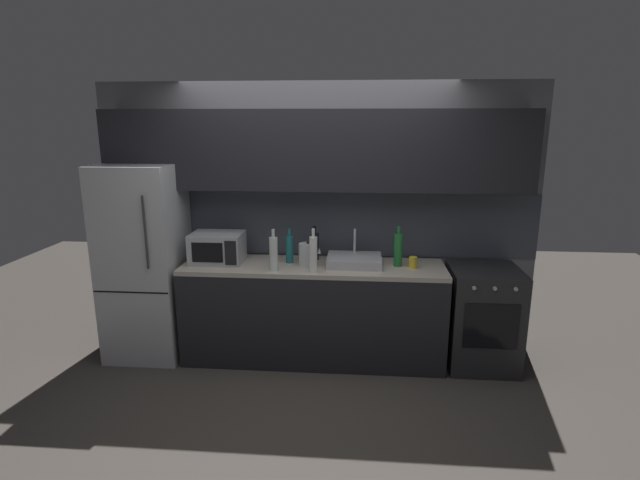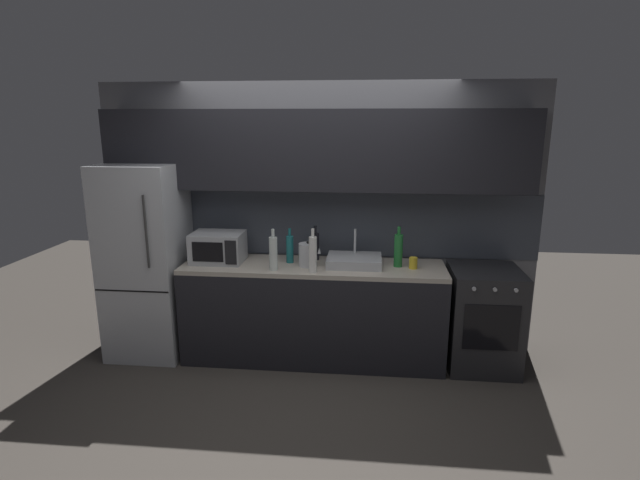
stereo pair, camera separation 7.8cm
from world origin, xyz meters
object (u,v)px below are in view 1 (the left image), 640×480
Objects in this scene: wine_bottle_clear at (274,253)px; mug_yellow at (413,262)px; kettle at (308,255)px; refrigerator at (145,262)px; wine_bottle_white at (313,254)px; oven_range at (482,317)px; microwave at (217,248)px; wine_bottle_dark at (314,246)px; wine_bottle_teal at (290,249)px; wine_bottle_green at (398,250)px.

mug_yellow is at bearing 7.93° from wine_bottle_clear.
wine_bottle_clear is (-0.28, -0.15, 0.05)m from kettle.
kettle is at bearing -1.54° from refrigerator.
wine_bottle_clear is 0.95× the size of wine_bottle_white.
microwave is at bearing 179.53° from oven_range.
wine_bottle_clear is at bearing -131.21° from wine_bottle_dark.
wine_bottle_dark is 0.84× the size of wine_bottle_white.
refrigerator is 1.34m from wine_bottle_teal.
kettle is 0.72× the size of wine_bottle_dark.
oven_range is at bearing 1.45° from kettle.
wine_bottle_clear is at bearing -174.17° from oven_range.
wine_bottle_green reaches higher than kettle.
mug_yellow reaches higher than oven_range.
wine_bottle_white reaches higher than wine_bottle_clear.
wine_bottle_green is 1.13× the size of wine_bottle_dark.
kettle is 0.92m from mug_yellow.
wine_bottle_white is at bearing -5.37° from wine_bottle_clear.
refrigerator is 1.98× the size of oven_range.
wine_bottle_clear reaches higher than mug_yellow.
microwave is 1.45× the size of wine_bottle_teal.
oven_range is (3.06, -0.00, -0.44)m from refrigerator.
refrigerator is at bearing 171.30° from wine_bottle_clear.
kettle is at bearing 109.75° from wine_bottle_white.
microwave is at bearing -179.71° from wine_bottle_green.
wine_bottle_green is 1.09m from wine_bottle_clear.
microwave is 1.21× the size of wine_bottle_white.
wine_bottle_teal reaches higher than oven_range.
refrigerator is at bearing -177.67° from wine_bottle_teal.
wine_bottle_clear is (-1.83, -0.19, 0.60)m from oven_range.
refrigerator is 17.94× the size of mug_yellow.
wine_bottle_green reaches higher than oven_range.
oven_range is 2.45m from microwave.
refrigerator is 7.80× the size of kettle.
microwave is (-2.38, 0.02, 0.58)m from oven_range.
refrigerator is 1.26m from wine_bottle_clear.
kettle is 0.32m from wine_bottle_clear.
refrigerator is 3.09m from oven_range.
kettle is 0.63× the size of wine_bottle_clear.
oven_range is 1.96× the size of microwave.
mug_yellow is at bearing -0.50° from refrigerator.
wine_bottle_teal reaches higher than kettle.
wine_bottle_green is 0.77m from wine_bottle_white.
wine_bottle_white is (-0.73, -0.25, 0.01)m from wine_bottle_green.
wine_bottle_white is at bearing -48.79° from wine_bottle_teal.
wine_bottle_teal is (0.10, 0.24, -0.02)m from wine_bottle_clear.
wine_bottle_dark is at bearing 167.60° from mug_yellow.
mug_yellow is at bearing -3.92° from wine_bottle_teal.
mug_yellow is (0.13, -0.05, -0.10)m from wine_bottle_green.
mug_yellow is at bearing -1.29° from microwave.
wine_bottle_clear reaches higher than wine_bottle_teal.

